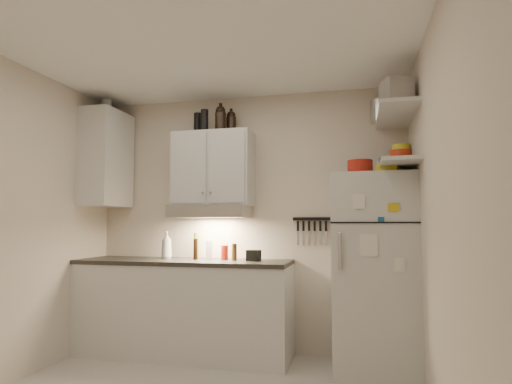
# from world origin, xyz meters

# --- Properties ---
(ceiling) EXTENTS (3.20, 3.00, 0.02)m
(ceiling) POSITION_xyz_m (0.00, 0.00, 2.61)
(ceiling) COLOR white
(ceiling) RESTS_ON ground
(back_wall) EXTENTS (3.20, 0.02, 2.60)m
(back_wall) POSITION_xyz_m (0.00, 1.51, 1.30)
(back_wall) COLOR beige
(back_wall) RESTS_ON ground
(right_wall) EXTENTS (0.02, 3.00, 2.60)m
(right_wall) POSITION_xyz_m (1.61, 0.00, 1.30)
(right_wall) COLOR beige
(right_wall) RESTS_ON ground
(base_cabinet) EXTENTS (2.10, 0.60, 0.88)m
(base_cabinet) POSITION_xyz_m (-0.55, 1.20, 0.44)
(base_cabinet) COLOR silver
(base_cabinet) RESTS_ON floor
(countertop) EXTENTS (2.10, 0.62, 0.04)m
(countertop) POSITION_xyz_m (-0.55, 1.20, 0.90)
(countertop) COLOR #2D2A27
(countertop) RESTS_ON base_cabinet
(upper_cabinet) EXTENTS (0.80, 0.33, 0.75)m
(upper_cabinet) POSITION_xyz_m (-0.30, 1.33, 1.83)
(upper_cabinet) COLOR silver
(upper_cabinet) RESTS_ON back_wall
(side_cabinet) EXTENTS (0.33, 0.55, 1.00)m
(side_cabinet) POSITION_xyz_m (-1.44, 1.20, 1.95)
(side_cabinet) COLOR silver
(side_cabinet) RESTS_ON left_wall
(range_hood) EXTENTS (0.76, 0.46, 0.12)m
(range_hood) POSITION_xyz_m (-0.30, 1.27, 1.39)
(range_hood) COLOR silver
(range_hood) RESTS_ON back_wall
(fridge) EXTENTS (0.70, 0.68, 1.70)m
(fridge) POSITION_xyz_m (1.25, 1.16, 0.85)
(fridge) COLOR silver
(fridge) RESTS_ON floor
(shelf_hi) EXTENTS (0.30, 0.95, 0.03)m
(shelf_hi) POSITION_xyz_m (1.45, 1.02, 2.20)
(shelf_hi) COLOR silver
(shelf_hi) RESTS_ON right_wall
(shelf_lo) EXTENTS (0.30, 0.95, 0.03)m
(shelf_lo) POSITION_xyz_m (1.45, 1.02, 1.76)
(shelf_lo) COLOR silver
(shelf_lo) RESTS_ON right_wall
(knife_strip) EXTENTS (0.42, 0.02, 0.03)m
(knife_strip) POSITION_xyz_m (0.70, 1.49, 1.32)
(knife_strip) COLOR black
(knife_strip) RESTS_ON back_wall
(dutch_oven) EXTENTS (0.23, 0.23, 0.13)m
(dutch_oven) POSITION_xyz_m (1.15, 1.10, 1.76)
(dutch_oven) COLOR #AD2014
(dutch_oven) RESTS_ON fridge
(book_stack) EXTENTS (0.23, 0.26, 0.07)m
(book_stack) POSITION_xyz_m (1.39, 1.01, 1.74)
(book_stack) COLOR gold
(book_stack) RESTS_ON fridge
(spice_jar) EXTENTS (0.07, 0.07, 0.11)m
(spice_jar) POSITION_xyz_m (1.32, 1.08, 1.76)
(spice_jar) COLOR silver
(spice_jar) RESTS_ON fridge
(stock_pot) EXTENTS (0.37, 0.37, 0.20)m
(stock_pot) POSITION_xyz_m (1.38, 1.33, 2.31)
(stock_pot) COLOR silver
(stock_pot) RESTS_ON shelf_hi
(tin_a) EXTENTS (0.28, 0.27, 0.22)m
(tin_a) POSITION_xyz_m (1.51, 0.97, 2.32)
(tin_a) COLOR #AAAAAD
(tin_a) RESTS_ON shelf_hi
(tin_b) EXTENTS (0.27, 0.27, 0.21)m
(tin_b) POSITION_xyz_m (1.44, 0.77, 2.32)
(tin_b) COLOR #AAAAAD
(tin_b) RESTS_ON shelf_hi
(bowl_teal) EXTENTS (0.25, 0.25, 0.10)m
(bowl_teal) POSITION_xyz_m (1.48, 1.30, 1.83)
(bowl_teal) COLOR #175080
(bowl_teal) RESTS_ON shelf_lo
(bowl_orange) EXTENTS (0.20, 0.20, 0.06)m
(bowl_orange) POSITION_xyz_m (1.51, 1.31, 1.91)
(bowl_orange) COLOR #F53C17
(bowl_orange) RESTS_ON bowl_teal
(bowl_yellow) EXTENTS (0.16, 0.16, 0.05)m
(bowl_yellow) POSITION_xyz_m (1.51, 1.31, 1.96)
(bowl_yellow) COLOR yellow
(bowl_yellow) RESTS_ON bowl_orange
(plates) EXTENTS (0.23, 0.23, 0.05)m
(plates) POSITION_xyz_m (1.40, 1.01, 1.80)
(plates) COLOR #175080
(plates) RESTS_ON shelf_lo
(growler_a) EXTENTS (0.12, 0.12, 0.26)m
(growler_a) POSITION_xyz_m (-0.20, 1.26, 2.33)
(growler_a) COLOR black
(growler_a) RESTS_ON upper_cabinet
(growler_b) EXTENTS (0.11, 0.11, 0.24)m
(growler_b) POSITION_xyz_m (-0.13, 1.40, 2.32)
(growler_b) COLOR black
(growler_b) RESTS_ON upper_cabinet
(thermos_a) EXTENTS (0.09, 0.09, 0.22)m
(thermos_a) POSITION_xyz_m (-0.37, 1.26, 2.31)
(thermos_a) COLOR black
(thermos_a) RESTS_ON upper_cabinet
(thermos_b) EXTENTS (0.10, 0.10, 0.23)m
(thermos_b) POSITION_xyz_m (-0.50, 1.40, 2.32)
(thermos_b) COLOR black
(thermos_b) RESTS_ON upper_cabinet
(side_jar) EXTENTS (0.10, 0.10, 0.14)m
(side_jar) POSITION_xyz_m (-1.46, 1.21, 2.52)
(side_jar) COLOR silver
(side_jar) RESTS_ON side_cabinet
(soap_bottle) EXTENTS (0.15, 0.15, 0.31)m
(soap_bottle) POSITION_xyz_m (-0.77, 1.28, 1.07)
(soap_bottle) COLOR silver
(soap_bottle) RESTS_ON countertop
(pepper_mill) EXTENTS (0.06, 0.06, 0.16)m
(pepper_mill) POSITION_xyz_m (-0.04, 1.23, 1.00)
(pepper_mill) COLOR #57361A
(pepper_mill) RESTS_ON countertop
(oil_bottle) EXTENTS (0.06, 0.06, 0.26)m
(oil_bottle) POSITION_xyz_m (-0.48, 1.36, 1.05)
(oil_bottle) COLOR #5E701C
(oil_bottle) RESTS_ON countertop
(vinegar_bottle) EXTENTS (0.06, 0.06, 0.21)m
(vinegar_bottle) POSITION_xyz_m (-0.44, 1.23, 1.02)
(vinegar_bottle) COLOR black
(vinegar_bottle) RESTS_ON countertop
(clear_bottle) EXTENTS (0.07, 0.07, 0.18)m
(clear_bottle) POSITION_xyz_m (-0.33, 1.31, 1.01)
(clear_bottle) COLOR silver
(clear_bottle) RESTS_ON countertop
(red_jar) EXTENTS (0.08, 0.08, 0.14)m
(red_jar) POSITION_xyz_m (-0.16, 1.28, 0.99)
(red_jar) COLOR #AD2014
(red_jar) RESTS_ON countertop
(caddy) EXTENTS (0.14, 0.11, 0.10)m
(caddy) POSITION_xyz_m (0.15, 1.20, 0.97)
(caddy) COLOR black
(caddy) RESTS_ON countertop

